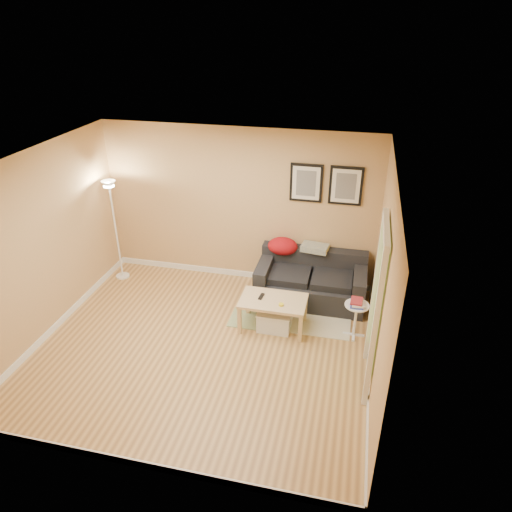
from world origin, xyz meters
name	(u,v)px	position (x,y,z in m)	size (l,w,h in m)	color
floor	(204,346)	(0.00, 0.00, 0.00)	(4.50, 4.50, 0.00)	tan
ceiling	(192,164)	(0.00, 0.00, 2.60)	(4.50, 4.50, 0.00)	white
wall_back	(239,207)	(0.00, 2.00, 1.30)	(4.50, 4.50, 0.00)	tan
wall_front	(124,371)	(0.00, -2.00, 1.30)	(4.50, 4.50, 0.00)	tan
wall_left	(41,247)	(-2.25, 0.00, 1.30)	(4.00, 4.00, 0.00)	tan
wall_right	(382,286)	(2.25, 0.00, 1.30)	(4.00, 4.00, 0.00)	tan
baseboard_back	(240,273)	(0.00, 1.99, 0.05)	(4.50, 0.02, 0.10)	white
baseboard_front	(141,464)	(0.00, -1.99, 0.05)	(4.50, 0.02, 0.10)	white
baseboard_left	(60,322)	(-2.24, 0.00, 0.05)	(0.02, 4.00, 0.10)	white
baseboard_right	(369,368)	(2.24, 0.00, 0.05)	(0.02, 4.00, 0.10)	white
sofa	(311,279)	(1.29, 1.53, 0.38)	(1.70, 0.90, 0.75)	black
red_throw	(283,246)	(0.78, 1.79, 0.77)	(0.48, 0.36, 0.28)	#A60F19
plaid_throw	(315,248)	(1.29, 1.83, 0.78)	(0.42, 0.26, 0.10)	#C8C174
framed_print_left	(306,183)	(1.08, 1.98, 1.80)	(0.50, 0.04, 0.60)	black
framed_print_right	(346,186)	(1.68, 1.98, 1.80)	(0.50, 0.04, 0.60)	black
area_rug	(309,318)	(1.35, 0.99, 0.01)	(1.25, 0.85, 0.01)	beige
green_runner	(253,320)	(0.53, 0.76, 0.01)	(0.70, 0.50, 0.01)	#668C4C
coffee_table	(273,313)	(0.85, 0.66, 0.24)	(0.95, 0.58, 0.47)	#D5B382
remote_control	(261,296)	(0.66, 0.69, 0.48)	(0.05, 0.16, 0.02)	black
tape_roll	(281,305)	(0.98, 0.54, 0.49)	(0.07, 0.07, 0.03)	yellow
storage_bin	(274,320)	(0.88, 0.62, 0.15)	(0.49, 0.36, 0.30)	white
side_table	(355,320)	(2.02, 0.72, 0.26)	(0.34, 0.34, 0.53)	white
book_stack	(357,302)	(2.02, 0.72, 0.56)	(0.18, 0.24, 0.08)	#3945AB
floor_lamp	(116,234)	(-2.00, 1.50, 0.83)	(0.23, 0.23, 1.76)	white
doorway	(374,312)	(2.20, -0.15, 1.02)	(0.12, 1.01, 2.13)	white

